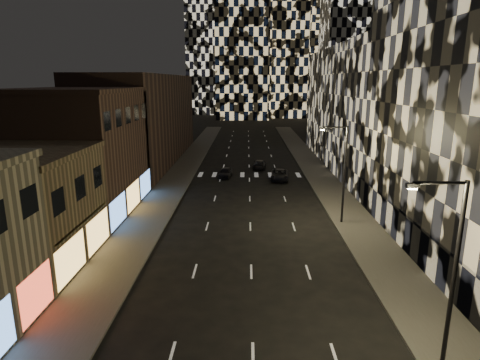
{
  "coord_description": "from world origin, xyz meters",
  "views": [
    {
      "loc": [
        -0.33,
        -5.87,
        13.06
      ],
      "look_at": [
        -0.84,
        22.62,
        6.0
      ],
      "focal_mm": 30.0,
      "sensor_mm": 36.0,
      "label": 1
    }
  ],
  "objects_px": {
    "streetlight_far": "(342,168)",
    "car_dark_rightlane": "(280,175)",
    "car_dark_oncoming": "(259,164)",
    "streetlight_near": "(450,267)",
    "car_dark_midlane": "(225,172)"
  },
  "relations": [
    {
      "from": "car_dark_oncoming",
      "to": "car_dark_rightlane",
      "type": "distance_m",
      "value": 7.77
    },
    {
      "from": "streetlight_far",
      "to": "car_dark_oncoming",
      "type": "bearing_deg",
      "value": 105.58
    },
    {
      "from": "streetlight_near",
      "to": "streetlight_far",
      "type": "relative_size",
      "value": 1.0
    },
    {
      "from": "streetlight_near",
      "to": "car_dark_midlane",
      "type": "relative_size",
      "value": 2.29
    },
    {
      "from": "streetlight_near",
      "to": "streetlight_far",
      "type": "height_order",
      "value": "same"
    },
    {
      "from": "car_dark_rightlane",
      "to": "car_dark_oncoming",
      "type": "bearing_deg",
      "value": 114.32
    },
    {
      "from": "streetlight_far",
      "to": "car_dark_midlane",
      "type": "bearing_deg",
      "value": 122.34
    },
    {
      "from": "streetlight_far",
      "to": "car_dark_rightlane",
      "type": "bearing_deg",
      "value": 104.11
    },
    {
      "from": "streetlight_far",
      "to": "car_dark_rightlane",
      "type": "distance_m",
      "value": 18.12
    },
    {
      "from": "car_dark_oncoming",
      "to": "car_dark_rightlane",
      "type": "relative_size",
      "value": 0.92
    },
    {
      "from": "streetlight_near",
      "to": "car_dark_oncoming",
      "type": "relative_size",
      "value": 1.98
    },
    {
      "from": "car_dark_rightlane",
      "to": "streetlight_near",
      "type": "bearing_deg",
      "value": -77.98
    },
    {
      "from": "car_dark_midlane",
      "to": "streetlight_near",
      "type": "bearing_deg",
      "value": -66.3
    },
    {
      "from": "car_dark_oncoming",
      "to": "streetlight_far",
      "type": "bearing_deg",
      "value": 109.84
    },
    {
      "from": "streetlight_near",
      "to": "car_dark_rightlane",
      "type": "distance_m",
      "value": 37.52
    }
  ]
}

